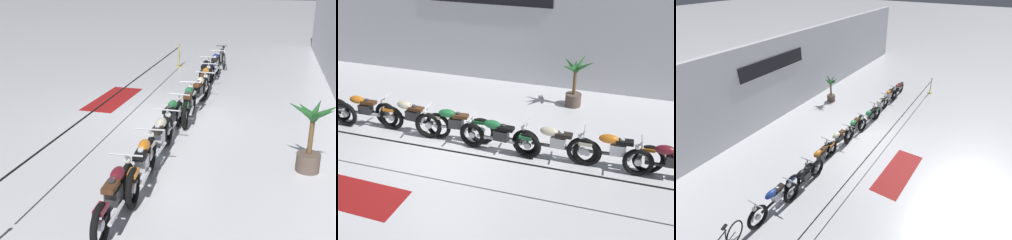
# 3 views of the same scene
# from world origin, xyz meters

# --- Properties ---
(ground_plane) EXTENTS (120.00, 120.00, 0.00)m
(ground_plane) POSITION_xyz_m (0.00, 0.00, 0.00)
(ground_plane) COLOR silver
(back_wall) EXTENTS (28.00, 0.29, 4.20)m
(back_wall) POSITION_xyz_m (-0.00, 5.12, 2.10)
(back_wall) COLOR white
(back_wall) RESTS_ON ground
(motorcycle_orange_2) EXTENTS (2.41, 0.62, 0.94)m
(motorcycle_orange_2) POSITION_xyz_m (-2.77, 0.69, 0.46)
(motorcycle_orange_2) COLOR black
(motorcycle_orange_2) RESTS_ON ground
(motorcycle_cream_3) EXTENTS (2.40, 0.62, 0.95)m
(motorcycle_cream_3) POSITION_xyz_m (-1.31, 0.73, 0.48)
(motorcycle_cream_3) COLOR black
(motorcycle_cream_3) RESTS_ON ground
(motorcycle_green_4) EXTENTS (2.22, 0.62, 0.95)m
(motorcycle_green_4) POSITION_xyz_m (-0.00, 0.65, 0.47)
(motorcycle_green_4) COLOR black
(motorcycle_green_4) RESTS_ON ground
(motorcycle_green_5) EXTENTS (2.20, 0.62, 0.92)m
(motorcycle_green_5) POSITION_xyz_m (1.30, 0.46, 0.45)
(motorcycle_green_5) COLOR black
(motorcycle_green_5) RESTS_ON ground
(motorcycle_cream_6) EXTENTS (2.23, 0.62, 0.93)m
(motorcycle_cream_6) POSITION_xyz_m (2.73, 0.54, 0.45)
(motorcycle_cream_6) COLOR black
(motorcycle_cream_6) RESTS_ON ground
(motorcycle_orange_7) EXTENTS (2.28, 0.62, 0.95)m
(motorcycle_orange_7) POSITION_xyz_m (4.13, 0.58, 0.48)
(motorcycle_orange_7) COLOR black
(motorcycle_orange_7) RESTS_ON ground
(motorcycle_maroon_8) EXTENTS (2.14, 0.62, 0.93)m
(motorcycle_maroon_8) POSITION_xyz_m (5.38, 0.49, 0.46)
(motorcycle_maroon_8) COLOR black
(motorcycle_maroon_8) RESTS_ON ground
(potted_palm_left_of_row) EXTENTS (1.02, 1.02, 1.63)m
(potted_palm_left_of_row) POSITION_xyz_m (2.64, 3.75, 0.76)
(potted_palm_left_of_row) COLOR brown
(potted_palm_left_of_row) RESTS_ON ground
(stanchion_far_left) EXTENTS (13.91, 0.28, 1.05)m
(stanchion_far_left) POSITION_xyz_m (-1.62, -1.16, 0.77)
(stanchion_far_left) COLOR gold
(stanchion_far_left) RESTS_ON ground
(floor_banner) EXTENTS (2.96, 1.17, 0.01)m
(floor_banner) POSITION_xyz_m (-1.49, -2.18, 0.00)
(floor_banner) COLOR maroon
(floor_banner) RESTS_ON ground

